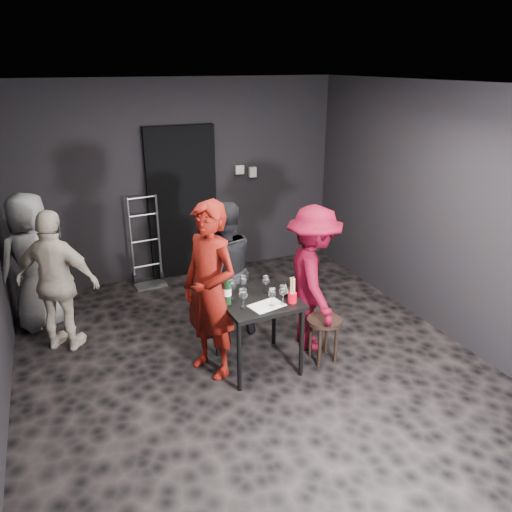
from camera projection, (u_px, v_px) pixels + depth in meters
name	position (u px, v px, depth m)	size (l,w,h in m)	color
floor	(248.00, 359.00, 5.16)	(4.50, 5.00, 0.02)	black
ceiling	(246.00, 84.00, 4.18)	(4.50, 5.00, 0.02)	silver
wall_back	(180.00, 181.00, 6.82)	(4.50, 0.04, 2.70)	black
wall_front	(429.00, 385.00, 2.52)	(4.50, 0.04, 2.70)	black
wall_right	(438.00, 210.00, 5.47)	(0.04, 5.00, 2.70)	black
doorway	(183.00, 203.00, 6.88)	(0.95, 0.10, 2.10)	black
wallbox_upper	(239.00, 170.00, 7.04)	(0.12, 0.06, 0.12)	#B7B7B2
wallbox_lower	(253.00, 172.00, 7.13)	(0.10, 0.06, 0.14)	#B7B7B2
hand_truck	(148.00, 269.00, 6.84)	(0.41, 0.35, 1.24)	#B2B2B7
tasting_table	(258.00, 307.00, 4.83)	(0.72, 0.72, 0.75)	black
stool	(324.00, 327.00, 5.03)	(0.35, 0.35, 0.47)	black
server_red	(210.00, 278.00, 4.63)	(0.73, 0.48, 2.00)	maroon
woman_black	(223.00, 269.00, 5.38)	(0.76, 0.42, 1.56)	black
man_maroon	(313.00, 277.00, 5.15)	(1.04, 0.48, 1.61)	#5B0517
bystander_cream	(57.00, 281.00, 5.11)	(0.91, 0.44, 1.55)	beige
bystander_grey	(33.00, 258.00, 5.55)	(0.82, 0.44, 1.67)	gray
tasting_mat	(267.00, 305.00, 4.65)	(0.32, 0.21, 0.00)	white
wine_glass_a	(243.00, 298.00, 4.57)	(0.08, 0.08, 0.21)	white
wine_glass_b	(232.00, 288.00, 4.76)	(0.08, 0.08, 0.21)	white
wine_glass_c	(243.00, 284.00, 4.87)	(0.08, 0.08, 0.21)	white
wine_glass_d	(272.00, 296.00, 4.61)	(0.08, 0.08, 0.20)	white
wine_glass_e	(283.00, 294.00, 4.65)	(0.08, 0.08, 0.21)	white
wine_glass_f	(266.00, 284.00, 4.89)	(0.07, 0.07, 0.19)	white
wine_bottle	(227.00, 292.00, 4.65)	(0.08, 0.08, 0.32)	black
breadstick_cup	(292.00, 291.00, 4.67)	(0.09, 0.09, 0.27)	red
reserved_card	(284.00, 291.00, 4.84)	(0.07, 0.12, 0.09)	white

